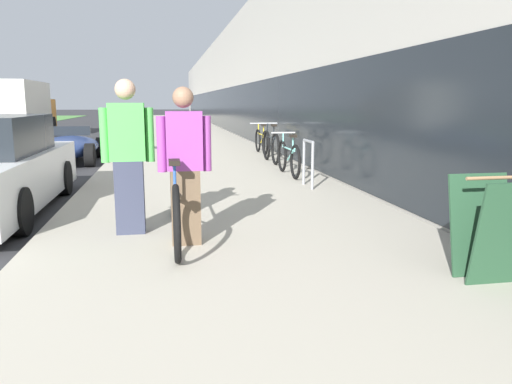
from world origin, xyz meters
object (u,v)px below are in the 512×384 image
Objects in this scene: person_bystander at (128,157)px; cruiser_bike_middle at (271,146)px; bike_rack_hoop at (308,158)px; sandwich_board_sign at (493,228)px; cruiser_bike_nearest at (288,158)px; cruiser_bike_farthest at (261,141)px; tandem_bicycle at (174,201)px; vintage_roadster_curbside at (68,147)px; person_rider at (185,167)px; moving_truck at (17,108)px.

person_bystander reaches higher than cruiser_bike_middle.
sandwich_board_sign is at bearing -87.49° from bike_rack_hoop.
cruiser_bike_farthest is (0.28, 4.42, 0.01)m from cruiser_bike_nearest.
tandem_bicycle reaches higher than vintage_roadster_curbside.
bike_rack_hoop is (2.41, 2.91, 0.11)m from tandem_bicycle.
cruiser_bike_middle is 5.58m from vintage_roadster_curbside.
person_rider is 1.96× the size of bike_rack_hoop.
bike_rack_hoop is at bearing 42.69° from person_bystander.
person_rider is (0.11, -0.35, 0.43)m from tandem_bicycle.
cruiser_bike_middle is (2.53, 6.67, 0.01)m from tandem_bicycle.
tandem_bicycle is 1.54× the size of cruiser_bike_farthest.
tandem_bicycle is 0.57m from person_rider.
moving_truck reaches higher than tandem_bicycle.
cruiser_bike_farthest is 5.40m from vintage_roadster_curbside.
person_rider is at bearing -115.98° from cruiser_bike_nearest.
person_bystander is 9.17m from cruiser_bike_farthest.
cruiser_bike_farthest reaches higher than bike_rack_hoop.
person_bystander reaches higher than person_rider.
bike_rack_hoop is at bearing -48.19° from vintage_roadster_curbside.
moving_truck is at bearing 109.01° from person_rider.
person_rider reaches higher than cruiser_bike_middle.
moving_truck reaches higher than vintage_roadster_curbside.
tandem_bicycle reaches higher than cruiser_bike_nearest.
cruiser_bike_nearest is at bearing -39.68° from vintage_roadster_curbside.
person_bystander is 3.98m from bike_rack_hoop.
cruiser_bike_middle is 2.05× the size of sandwich_board_sign.
cruiser_bike_farthest is at bearing 69.54° from person_bystander.
cruiser_bike_middle is (0.11, 2.29, 0.04)m from cruiser_bike_nearest.
person_bystander is at bearing -115.21° from cruiser_bike_middle.
person_bystander is at bearing 137.07° from person_rider.
cruiser_bike_farthest is 0.47× the size of vintage_roadster_curbside.
cruiser_bike_farthest is 1.99× the size of sandwich_board_sign.
moving_truck is at bearing 107.97° from person_bystander.
bike_rack_hoop is 5.90m from cruiser_bike_farthest.
vintage_roadster_curbside is (-5.32, 10.56, -0.16)m from sandwich_board_sign.
vintage_roadster_curbside is (-5.11, 4.24, -0.08)m from cruiser_bike_nearest.
vintage_roadster_curbside is 0.57× the size of moving_truck.
tandem_bicycle is 1.52× the size of cruiser_bike_nearest.
bike_rack_hoop is at bearing -90.24° from cruiser_bike_nearest.
bike_rack_hoop is at bearing -91.83° from cruiser_bike_middle.
cruiser_bike_farthest is at bearing -50.81° from moving_truck.
tandem_bicycle is 5.00m from cruiser_bike_nearest.
person_bystander is at bearing 145.36° from sandwich_board_sign.
bike_rack_hoop is 0.46× the size of cruiser_bike_nearest.
bike_rack_hoop is at bearing 92.51° from sandwich_board_sign.
cruiser_bike_middle is 1.03× the size of cruiser_bike_farthest.
bike_rack_hoop is 3.76m from cruiser_bike_middle.
bike_rack_hoop is at bearing 54.82° from person_rider.
tandem_bicycle is 1.49× the size of cruiser_bike_middle.
person_bystander is 0.98× the size of cruiser_bike_farthest.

